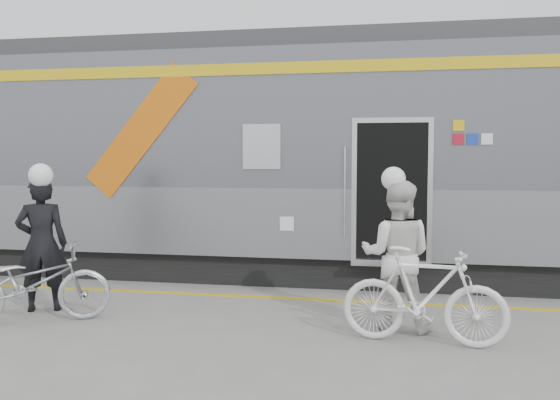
% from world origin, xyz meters
% --- Properties ---
extents(ground, '(90.00, 90.00, 0.00)m').
position_xyz_m(ground, '(0.00, 0.00, 0.00)').
color(ground, slate).
rests_on(ground, ground).
extents(train, '(24.00, 3.17, 4.10)m').
position_xyz_m(train, '(-1.00, 4.19, 2.05)').
color(train, black).
rests_on(train, ground).
extents(safety_strip, '(24.00, 0.12, 0.01)m').
position_xyz_m(safety_strip, '(0.00, 2.15, 0.00)').
color(safety_strip, gold).
rests_on(safety_strip, ground).
extents(man, '(0.79, 0.67, 1.83)m').
position_xyz_m(man, '(-3.46, 0.85, 0.91)').
color(man, black).
rests_on(man, ground).
extents(bicycle_left, '(2.02, 1.40, 1.01)m').
position_xyz_m(bicycle_left, '(-3.26, 0.30, 0.50)').
color(bicycle_left, '#B1B5BA').
rests_on(bicycle_left, ground).
extents(woman, '(0.95, 0.78, 1.81)m').
position_xyz_m(woman, '(1.27, 0.87, 0.90)').
color(woman, silver).
rests_on(woman, ground).
extents(bicycle_right, '(1.87, 0.72, 1.10)m').
position_xyz_m(bicycle_right, '(1.57, 0.32, 0.55)').
color(bicycle_right, silver).
rests_on(bicycle_right, ground).
extents(helmet_man, '(0.32, 0.32, 0.32)m').
position_xyz_m(helmet_man, '(-3.46, 0.85, 1.98)').
color(helmet_man, white).
rests_on(helmet_man, man).
extents(helmet_woman, '(0.29, 0.29, 0.29)m').
position_xyz_m(helmet_woman, '(1.27, 0.87, 1.95)').
color(helmet_woman, white).
rests_on(helmet_woman, woman).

